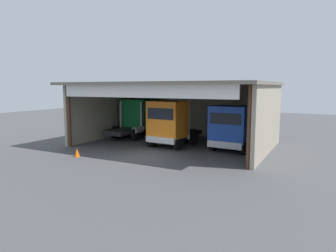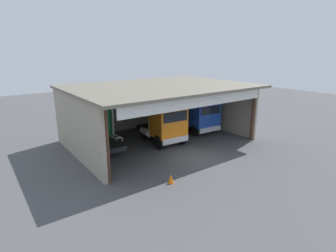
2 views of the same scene
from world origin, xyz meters
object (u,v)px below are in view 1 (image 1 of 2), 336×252
traffic_cone (77,152)px  truck_green_center_right_bay (137,117)px  tool_cart (219,133)px  truck_blue_center_left_bay (233,127)px  oil_drum (165,130)px  truck_orange_left_bay (170,123)px

traffic_cone → truck_green_center_right_bay: bearing=97.0°
tool_cart → traffic_cone: tool_cart is taller
truck_blue_center_left_bay → tool_cart: size_ratio=5.23×
truck_green_center_right_bay → oil_drum: size_ratio=5.88×
truck_green_center_right_bay → traffic_cone: size_ratio=9.30×
tool_cart → oil_drum: bearing=-176.3°
truck_orange_left_bay → tool_cart: 5.62m
truck_orange_left_bay → traffic_cone: truck_orange_left_bay is taller
truck_green_center_right_bay → truck_blue_center_left_bay: bearing=-10.9°
oil_drum → traffic_cone: 10.51m
tool_cart → truck_blue_center_left_bay: bearing=-60.5°
tool_cart → traffic_cone: size_ratio=1.79×
traffic_cone → oil_drum: bearing=85.5°
oil_drum → truck_orange_left_bay: bearing=-57.6°
oil_drum → tool_cart: (5.14, 0.33, 0.06)m
truck_green_center_right_bay → truck_blue_center_left_bay: 9.60m
truck_orange_left_bay → traffic_cone: bearing=60.4°
oil_drum → tool_cart: 5.15m
truck_green_center_right_bay → truck_blue_center_left_bay: truck_green_center_right_bay is taller
oil_drum → tool_cart: size_ratio=0.89×
tool_cart → traffic_cone: 12.34m
truck_green_center_right_bay → oil_drum: (1.88, 1.92, -1.31)m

